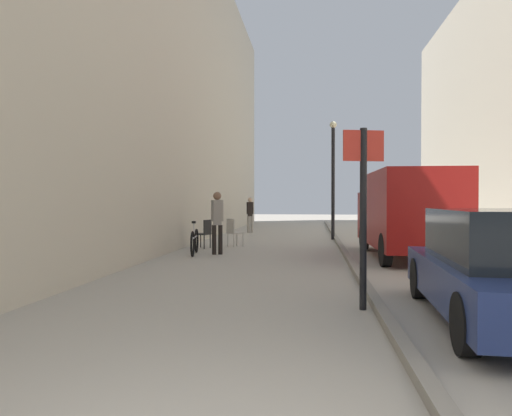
% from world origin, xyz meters
% --- Properties ---
extents(ground_plane, '(80.00, 80.00, 0.00)m').
position_xyz_m(ground_plane, '(0.00, 12.00, 0.00)').
color(ground_plane, '#A8A093').
extents(building_facade_left, '(2.94, 40.00, 12.51)m').
position_xyz_m(building_facade_left, '(-5.07, 12.00, 6.25)').
color(building_facade_left, '#BCB29E').
rests_on(building_facade_left, ground_plane).
extents(kerb_strip, '(0.16, 40.00, 0.12)m').
position_xyz_m(kerb_strip, '(1.58, 12.00, 0.06)').
color(kerb_strip, gray).
rests_on(kerb_strip, ground_plane).
extents(pedestrian_main_foreground, '(0.34, 0.24, 1.73)m').
position_xyz_m(pedestrian_main_foreground, '(-2.40, 20.62, 1.00)').
color(pedestrian_main_foreground, gray).
rests_on(pedestrian_main_foreground, ground_plane).
extents(pedestrian_mid_block, '(0.35, 0.26, 1.82)m').
position_xyz_m(pedestrian_mid_block, '(-2.11, 11.21, 1.05)').
color(pedestrian_mid_block, black).
rests_on(pedestrian_mid_block, ground_plane).
extents(delivery_van, '(2.09, 5.49, 2.33)m').
position_xyz_m(delivery_van, '(3.20, 11.09, 1.26)').
color(delivery_van, maroon).
rests_on(delivery_van, ground_plane).
extents(parked_car, '(2.03, 4.29, 1.45)m').
position_xyz_m(parked_car, '(3.08, 4.08, 0.71)').
color(parked_car, navy).
rests_on(parked_car, ground_plane).
extents(street_sign_post, '(0.59, 0.18, 2.60)m').
position_xyz_m(street_sign_post, '(1.37, 4.62, 1.55)').
color(street_sign_post, black).
rests_on(street_sign_post, ground_plane).
extents(lamp_post, '(0.28, 0.28, 4.76)m').
position_xyz_m(lamp_post, '(1.46, 16.96, 2.72)').
color(lamp_post, black).
rests_on(lamp_post, ground_plane).
extents(bicycle_leaning, '(0.31, 1.76, 0.98)m').
position_xyz_m(bicycle_leaning, '(-2.75, 11.09, 0.38)').
color(bicycle_leaning, black).
rests_on(bicycle_leaning, ground_plane).
extents(cafe_chair_near_window, '(0.56, 0.56, 0.94)m').
position_xyz_m(cafe_chair_near_window, '(-2.87, 12.88, 0.55)').
color(cafe_chair_near_window, black).
rests_on(cafe_chair_near_window, ground_plane).
extents(cafe_chair_by_doorway, '(0.62, 0.62, 0.94)m').
position_xyz_m(cafe_chair_by_doorway, '(-2.04, 13.56, 0.55)').
color(cafe_chair_by_doorway, '#B7B2A8').
rests_on(cafe_chair_by_doorway, ground_plane).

